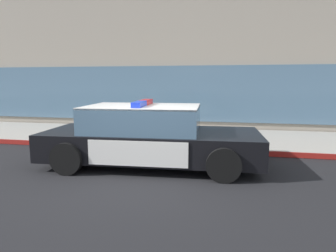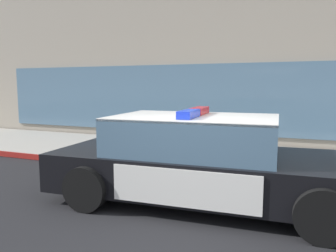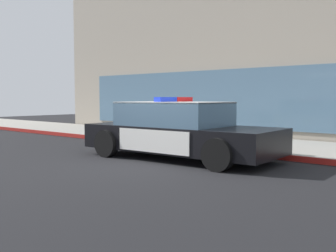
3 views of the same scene
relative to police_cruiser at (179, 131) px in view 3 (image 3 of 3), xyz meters
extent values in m
plane|color=black|center=(0.10, -0.96, -0.68)|extent=(48.00, 48.00, 0.00)
cube|color=#A39E93|center=(0.10, 3.03, -0.60)|extent=(48.00, 3.39, 0.15)
cube|color=maroon|center=(0.10, 1.32, -0.60)|extent=(28.80, 0.04, 0.14)
cube|color=slate|center=(-1.05, 4.75, 0.77)|extent=(15.32, 0.08, 2.10)
cube|color=black|center=(0.06, 0.00, -0.18)|extent=(4.94, 2.13, 0.60)
cube|color=silver|center=(1.61, 0.08, -0.01)|extent=(1.74, 1.93, 0.05)
cube|color=silver|center=(-1.64, -0.09, -0.01)|extent=(1.45, 1.91, 0.05)
cube|color=silver|center=(-0.09, 0.95, -0.18)|extent=(2.04, 0.14, 0.51)
cube|color=silver|center=(0.01, -0.95, -0.18)|extent=(2.04, 0.14, 0.51)
cube|color=yellow|center=(-0.09, 0.97, -0.18)|extent=(0.22, 0.02, 0.26)
cube|color=slate|center=(-0.14, -0.01, 0.39)|extent=(2.61, 1.82, 0.60)
cube|color=silver|center=(-0.14, -0.01, 0.68)|extent=(2.61, 1.82, 0.04)
cube|color=red|center=(-0.15, 0.33, 0.76)|extent=(0.23, 0.65, 0.11)
cube|color=blue|center=(-0.12, -0.35, 0.76)|extent=(0.23, 0.65, 0.11)
cylinder|color=black|center=(1.61, 1.03, -0.34)|extent=(0.69, 0.26, 0.68)
cylinder|color=black|center=(1.71, -0.85, -0.34)|extent=(0.69, 0.26, 0.68)
cylinder|color=black|center=(-1.59, 0.86, -0.34)|extent=(0.69, 0.26, 0.68)
cylinder|color=black|center=(-1.49, -1.02, -0.34)|extent=(0.69, 0.26, 0.68)
cylinder|color=gold|center=(-1.01, 1.81, -0.48)|extent=(0.28, 0.28, 0.10)
cylinder|color=gold|center=(-1.01, 1.81, -0.20)|extent=(0.19, 0.19, 0.45)
sphere|color=gold|center=(-1.01, 1.81, 0.09)|extent=(0.22, 0.22, 0.22)
cylinder|color=#333338|center=(-1.01, 1.81, 0.16)|extent=(0.06, 0.06, 0.05)
cylinder|color=#333338|center=(-1.01, 1.67, -0.18)|extent=(0.09, 0.10, 0.09)
cylinder|color=#333338|center=(-1.01, 1.96, -0.18)|extent=(0.09, 0.10, 0.09)
cylinder|color=#333338|center=(-0.86, 1.81, -0.22)|extent=(0.10, 0.12, 0.12)
camera|label=1|loc=(1.73, -6.38, 1.25)|focal=31.29mm
camera|label=2|loc=(1.38, -4.94, 1.18)|focal=35.14mm
camera|label=3|loc=(6.04, -7.42, 0.79)|focal=42.11mm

